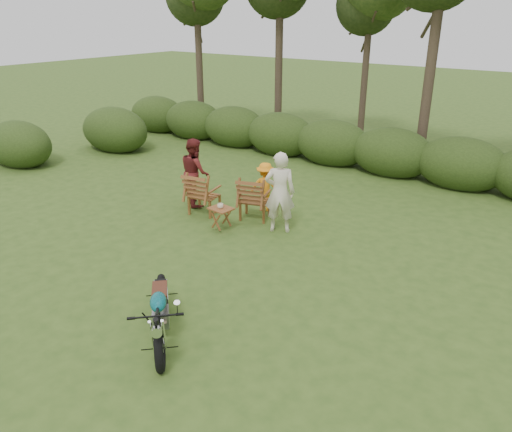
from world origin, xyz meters
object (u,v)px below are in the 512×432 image
Objects in this scene: child at (265,210)px; side_table at (221,219)px; adult_a at (279,230)px; lawn_chair_right at (255,218)px; lawn_chair_left at (205,213)px; adult_b at (197,204)px; cup at (220,206)px; motorcycle at (162,335)px.

side_table is at bearing 64.68° from child.
side_table is 0.29× the size of adult_a.
lawn_chair_left is at bearing 1.58° from lawn_chair_right.
child is (0.09, 1.59, -0.27)m from side_table.
adult_b is at bearing -33.40° from adult_a.
side_table is at bearing 58.63° from cup.
child is (0.10, 1.60, -0.58)m from cup.
lawn_chair_right is 1.99× the size of side_table.
lawn_chair_right is at bearing -46.46° from adult_a.
lawn_chair_right is 0.61m from child.
cup is (-0.01, -0.01, 0.32)m from side_table.
adult_b is at bearing 150.26° from side_table.
cup is 1.71m from child.
lawn_chair_right is at bearing -170.60° from lawn_chair_left.
adult_b reaches higher than cup.
cup is (-1.78, 3.55, 0.58)m from motorcycle.
motorcycle is 1.16× the size of adult_b.
adult_a reaches higher than motorcycle.
adult_b reaches higher than child.
motorcycle is at bearing -63.64° from side_table.
lawn_chair_left is 0.88× the size of child.
cup is 1.44m from adult_a.
adult_b is at bearing 172.29° from motorcycle.
side_table is at bearing 139.52° from lawn_chair_left.
adult_a is (-0.70, 4.30, 0.00)m from motorcycle.
cup is at bearing 58.35° from lawn_chair_right.
adult_b reaches higher than lawn_chair_right.
adult_a is 2.65m from adult_b.
child is at bearing 86.64° from side_table.
side_table is (0.97, -0.54, 0.27)m from lawn_chair_left.
adult_b is at bearing -42.40° from lawn_chair_left.
cup is at bearing -121.37° from side_table.
adult_b reaches higher than motorcycle.
motorcycle is 1.87× the size of lawn_chair_right.
cup is at bearing 4.85° from adult_a.
lawn_chair_right is 1.79m from adult_b.
cup is at bearing -177.27° from adult_b.
motorcycle is 4.36m from adult_a.
child is at bearing 86.38° from cup.
child is (1.06, 1.05, 0.00)m from lawn_chair_left.
child is (-0.12, 0.60, 0.00)m from lawn_chair_right.
adult_a reaches higher than lawn_chair_right.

